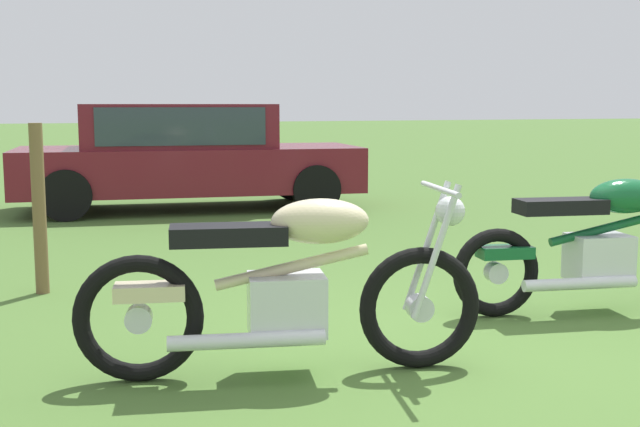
{
  "coord_description": "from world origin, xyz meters",
  "views": [
    {
      "loc": [
        -2.55,
        -4.16,
        1.43
      ],
      "look_at": [
        -0.31,
        1.56,
        0.6
      ],
      "focal_mm": 45.55,
      "sensor_mm": 36.0,
      "label": 1
    }
  ],
  "objects_px": {
    "fence_post_wooden": "(39,209)",
    "motorcycle_cream": "(287,286)",
    "car_burgundy": "(185,151)",
    "motorcycle_green": "(600,244)"
  },
  "relations": [
    {
      "from": "motorcycle_cream",
      "to": "motorcycle_green",
      "type": "height_order",
      "value": "same"
    },
    {
      "from": "motorcycle_cream",
      "to": "fence_post_wooden",
      "type": "distance_m",
      "value": 2.7
    },
    {
      "from": "motorcycle_green",
      "to": "car_burgundy",
      "type": "distance_m",
      "value": 6.7
    },
    {
      "from": "motorcycle_cream",
      "to": "fence_post_wooden",
      "type": "height_order",
      "value": "fence_post_wooden"
    },
    {
      "from": "fence_post_wooden",
      "to": "car_burgundy",
      "type": "bearing_deg",
      "value": 65.42
    },
    {
      "from": "fence_post_wooden",
      "to": "motorcycle_cream",
      "type": "bearing_deg",
      "value": -65.35
    },
    {
      "from": "motorcycle_cream",
      "to": "fence_post_wooden",
      "type": "bearing_deg",
      "value": 127.48
    },
    {
      "from": "motorcycle_cream",
      "to": "car_burgundy",
      "type": "distance_m",
      "value": 7.06
    },
    {
      "from": "car_burgundy",
      "to": "fence_post_wooden",
      "type": "height_order",
      "value": "car_burgundy"
    },
    {
      "from": "motorcycle_green",
      "to": "car_burgundy",
      "type": "bearing_deg",
      "value": 113.58
    }
  ]
}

